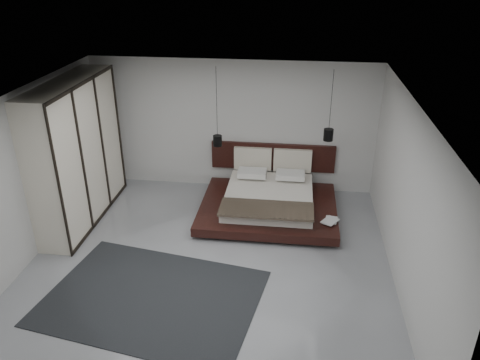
# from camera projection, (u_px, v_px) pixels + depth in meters

# --- Properties ---
(floor) EXTENTS (6.00, 6.00, 0.00)m
(floor) POSITION_uv_depth(u_px,v_px,m) (209.00, 264.00, 7.83)
(floor) COLOR #999CA2
(floor) RESTS_ON ground
(ceiling) EXTENTS (6.00, 6.00, 0.00)m
(ceiling) POSITION_uv_depth(u_px,v_px,m) (203.00, 102.00, 6.61)
(ceiling) COLOR white
(ceiling) RESTS_ON wall_back
(wall_back) EXTENTS (6.00, 0.00, 6.00)m
(wall_back) POSITION_uv_depth(u_px,v_px,m) (233.00, 126.00, 9.90)
(wall_back) COLOR beige
(wall_back) RESTS_ON floor
(wall_front) EXTENTS (6.00, 0.00, 6.00)m
(wall_front) POSITION_uv_depth(u_px,v_px,m) (148.00, 329.00, 4.54)
(wall_front) COLOR beige
(wall_front) RESTS_ON floor
(wall_left) EXTENTS (0.00, 6.00, 6.00)m
(wall_left) POSITION_uv_depth(u_px,v_px,m) (24.00, 179.00, 7.55)
(wall_left) COLOR beige
(wall_left) RESTS_ON floor
(wall_right) EXTENTS (0.00, 6.00, 6.00)m
(wall_right) POSITION_uv_depth(u_px,v_px,m) (406.00, 201.00, 6.88)
(wall_right) COLOR beige
(wall_right) RESTS_ON floor
(lattice_screen) EXTENTS (0.05, 0.90, 2.60)m
(lattice_screen) POSITION_uv_depth(u_px,v_px,m) (90.00, 133.00, 9.78)
(lattice_screen) COLOR black
(lattice_screen) RESTS_ON floor
(bed) EXTENTS (2.65, 2.34, 1.05)m
(bed) POSITION_uv_depth(u_px,v_px,m) (269.00, 199.00, 9.32)
(bed) COLOR black
(bed) RESTS_ON floor
(book_lower) EXTENTS (0.26, 0.32, 0.03)m
(book_lower) POSITION_uv_depth(u_px,v_px,m) (325.00, 219.00, 8.64)
(book_lower) COLOR #99724C
(book_lower) RESTS_ON bed
(book_upper) EXTENTS (0.37, 0.40, 0.02)m
(book_upper) POSITION_uv_depth(u_px,v_px,m) (324.00, 219.00, 8.60)
(book_upper) COLOR #99724C
(book_upper) RESTS_ON book_lower
(pendant_left) EXTENTS (0.18, 0.18, 1.59)m
(pendant_left) POSITION_uv_depth(u_px,v_px,m) (217.00, 140.00, 9.34)
(pendant_left) COLOR black
(pendant_left) RESTS_ON ceiling
(pendant_right) EXTENTS (0.19, 0.19, 1.37)m
(pendant_right) POSITION_uv_depth(u_px,v_px,m) (328.00, 135.00, 9.01)
(pendant_right) COLOR black
(pendant_right) RESTS_ON ceiling
(wardrobe) EXTENTS (0.65, 2.75, 2.70)m
(wardrobe) POSITION_uv_depth(u_px,v_px,m) (77.00, 153.00, 8.69)
(wardrobe) COLOR silver
(wardrobe) RESTS_ON floor
(rug) EXTENTS (3.47, 2.74, 0.01)m
(rug) POSITION_uv_depth(u_px,v_px,m) (153.00, 297.00, 7.06)
(rug) COLOR black
(rug) RESTS_ON floor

